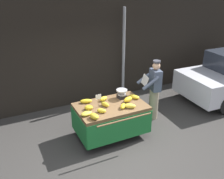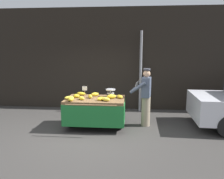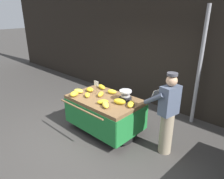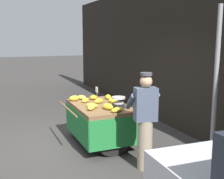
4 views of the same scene
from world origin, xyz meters
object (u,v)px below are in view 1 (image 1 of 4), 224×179
(street_pole, at_px, (124,55))
(banana_bunch_10, at_px, (134,97))
(banana_bunch_6, at_px, (128,99))
(banana_bunch_7, at_px, (86,114))
(banana_cart, at_px, (111,114))
(banana_bunch_0, at_px, (123,106))
(banana_bunch_1, at_px, (89,107))
(weighing_scale, at_px, (122,94))
(banana_bunch_3, at_px, (105,104))
(banana_bunch_4, at_px, (102,111))
(price_sign, at_px, (98,98))
(banana_bunch_9, at_px, (130,106))
(banana_bunch_8, at_px, (94,116))
(banana_bunch_2, at_px, (104,99))
(banana_bunch_5, at_px, (86,101))
(vendor_person, at_px, (154,90))

(street_pole, height_order, banana_bunch_10, street_pole)
(banana_bunch_6, height_order, banana_bunch_7, banana_bunch_6)
(banana_cart, relative_size, banana_bunch_0, 6.94)
(banana_bunch_1, relative_size, banana_bunch_7, 0.76)
(weighing_scale, distance_m, banana_bunch_0, 0.54)
(banana_bunch_3, bearing_deg, banana_bunch_4, -129.58)
(banana_cart, xyz_separation_m, price_sign, (-0.31, 0.03, 0.48))
(banana_bunch_9, bearing_deg, weighing_scale, 81.85)
(banana_bunch_6, xyz_separation_m, banana_bunch_9, (-0.12, -0.31, -0.01))
(banana_bunch_4, bearing_deg, banana_bunch_0, -2.54)
(banana_bunch_7, relative_size, banana_bunch_10, 0.89)
(weighing_scale, relative_size, banana_bunch_1, 1.39)
(banana_bunch_8, bearing_deg, banana_bunch_7, 115.80)
(banana_bunch_1, xyz_separation_m, banana_bunch_2, (0.50, 0.27, 0.00))
(weighing_scale, height_order, banana_bunch_5, weighing_scale)
(banana_bunch_1, relative_size, banana_bunch_3, 0.84)
(banana_bunch_1, relative_size, banana_bunch_2, 0.88)
(vendor_person, bearing_deg, banana_bunch_3, -170.39)
(banana_bunch_2, relative_size, banana_bunch_6, 0.85)
(weighing_scale, relative_size, banana_bunch_8, 1.16)
(banana_bunch_10, bearing_deg, weighing_scale, 150.75)
(weighing_scale, height_order, banana_bunch_1, weighing_scale)
(street_pole, bearing_deg, banana_bunch_3, -128.79)
(banana_bunch_9, relative_size, vendor_person, 0.17)
(street_pole, distance_m, vendor_person, 1.70)
(banana_bunch_10, bearing_deg, banana_cart, -173.32)
(banana_bunch_6, distance_m, banana_bunch_9, 0.33)
(street_pole, height_order, banana_bunch_4, street_pole)
(banana_bunch_5, relative_size, vendor_person, 0.17)
(street_pole, bearing_deg, banana_bunch_7, -134.69)
(price_sign, relative_size, banana_bunch_7, 1.29)
(banana_bunch_0, xyz_separation_m, banana_bunch_2, (-0.25, 0.56, 0.00))
(banana_cart, bearing_deg, banana_bunch_10, 6.68)
(banana_bunch_5, xyz_separation_m, vendor_person, (1.94, -0.09, -0.05))
(banana_bunch_7, bearing_deg, banana_bunch_2, 37.83)
(banana_bunch_9, bearing_deg, banana_bunch_10, 47.94)
(banana_bunch_0, height_order, banana_bunch_10, banana_bunch_0)
(banana_bunch_0, xyz_separation_m, banana_bunch_10, (0.51, 0.33, -0.00))
(banana_bunch_0, xyz_separation_m, banana_bunch_8, (-0.80, -0.16, 0.01))
(banana_cart, distance_m, banana_bunch_1, 0.63)
(banana_bunch_0, bearing_deg, banana_cart, 127.81)
(banana_bunch_4, bearing_deg, weighing_scale, 31.19)
(banana_bunch_7, bearing_deg, banana_cart, 15.63)
(banana_cart, relative_size, banana_bunch_5, 5.75)
(banana_cart, relative_size, banana_bunch_2, 7.41)
(banana_bunch_3, relative_size, banana_bunch_8, 0.99)
(banana_bunch_3, height_order, vendor_person, vendor_person)
(banana_bunch_1, height_order, banana_bunch_10, banana_bunch_1)
(price_sign, height_order, banana_bunch_10, price_sign)
(banana_bunch_2, bearing_deg, banana_bunch_8, -127.37)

